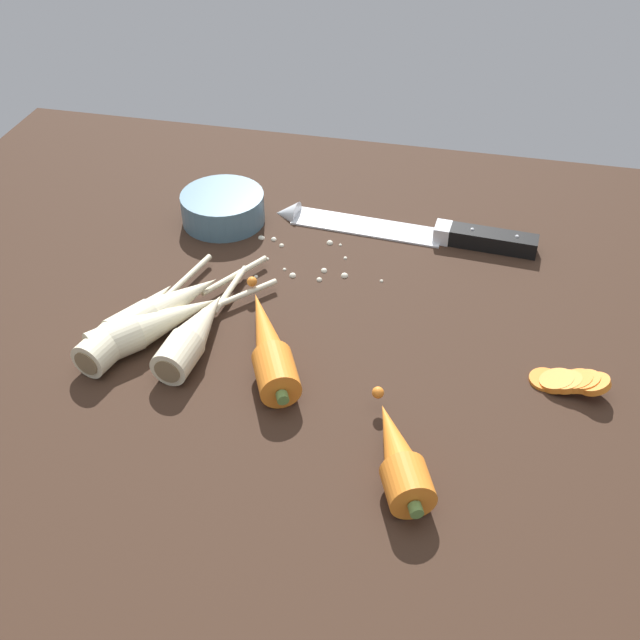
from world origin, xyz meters
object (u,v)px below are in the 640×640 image
(whole_carrot, at_px, (268,344))
(parsnip_mid_right, at_px, (166,307))
(parsnip_mid_left, at_px, (131,322))
(whole_carrot_second, at_px, (398,456))
(parsnip_front, at_px, (155,325))
(chefs_knife, at_px, (398,228))
(parsnip_back, at_px, (195,332))
(prep_bowl, at_px, (223,207))
(carrot_slice_stack, at_px, (570,381))

(whole_carrot, bearing_deg, parsnip_mid_right, 163.98)
(whole_carrot, bearing_deg, parsnip_mid_left, 178.79)
(whole_carrot, bearing_deg, whole_carrot_second, -38.10)
(whole_carrot_second, bearing_deg, parsnip_front, 155.86)
(whole_carrot, xyz_separation_m, parsnip_mid_right, (-0.13, 0.04, -0.00))
(whole_carrot, bearing_deg, chefs_knife, 70.48)
(whole_carrot, relative_size, whole_carrot_second, 1.31)
(parsnip_mid_right, bearing_deg, parsnip_front, -90.74)
(parsnip_front, bearing_deg, whole_carrot, -2.48)
(parsnip_front, height_order, parsnip_mid_left, same)
(parsnip_back, bearing_deg, prep_bowl, 101.63)
(whole_carrot_second, xyz_separation_m, parsnip_back, (-0.24, 0.13, -0.00))
(prep_bowl, bearing_deg, whole_carrot_second, -52.40)
(chefs_knife, relative_size, carrot_slice_stack, 4.41)
(parsnip_front, relative_size, carrot_slice_stack, 2.38)
(parsnip_front, bearing_deg, chefs_knife, 50.05)
(chefs_knife, distance_m, carrot_slice_stack, 0.33)
(whole_carrot_second, height_order, prep_bowl, whole_carrot_second)
(prep_bowl, bearing_deg, parsnip_mid_right, -88.56)
(chefs_knife, bearing_deg, carrot_slice_stack, -49.84)
(chefs_knife, height_order, parsnip_back, parsnip_back)
(whole_carrot_second, relative_size, parsnip_back, 0.70)
(whole_carrot_second, relative_size, parsnip_front, 0.77)
(chefs_knife, height_order, parsnip_front, parsnip_front)
(chefs_knife, xyz_separation_m, prep_bowl, (-0.23, -0.02, 0.01))
(whole_carrot, height_order, parsnip_mid_left, whole_carrot)
(whole_carrot, distance_m, parsnip_mid_left, 0.16)
(carrot_slice_stack, bearing_deg, prep_bowl, 152.75)
(chefs_knife, height_order, whole_carrot_second, whole_carrot_second)
(whole_carrot, xyz_separation_m, parsnip_front, (-0.13, 0.01, -0.00))
(whole_carrot_second, height_order, parsnip_mid_left, whole_carrot_second)
(whole_carrot, relative_size, carrot_slice_stack, 2.39)
(parsnip_front, bearing_deg, prep_bowl, 91.16)
(whole_carrot_second, height_order, parsnip_back, whole_carrot_second)
(parsnip_mid_left, bearing_deg, prep_bowl, 84.92)
(carrot_slice_stack, bearing_deg, parsnip_front, -177.47)
(parsnip_mid_left, bearing_deg, chefs_knife, 47.06)
(whole_carrot_second, xyz_separation_m, parsnip_front, (-0.28, 0.13, -0.00))
(parsnip_mid_left, bearing_deg, parsnip_front, 4.81)
(whole_carrot_second, bearing_deg, chefs_knife, 98.18)
(prep_bowl, bearing_deg, parsnip_back, -78.37)
(parsnip_mid_right, height_order, parsnip_back, same)
(chefs_knife, bearing_deg, whole_carrot_second, -81.82)
(whole_carrot, distance_m, parsnip_back, 0.08)
(parsnip_mid_right, bearing_deg, parsnip_mid_left, -129.54)
(parsnip_back, bearing_deg, carrot_slice_stack, 3.12)
(parsnip_back, height_order, prep_bowl, same)
(parsnip_front, bearing_deg, parsnip_mid_left, -175.19)
(whole_carrot_second, relative_size, parsnip_mid_left, 0.63)
(chefs_knife, bearing_deg, prep_bowl, -174.41)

